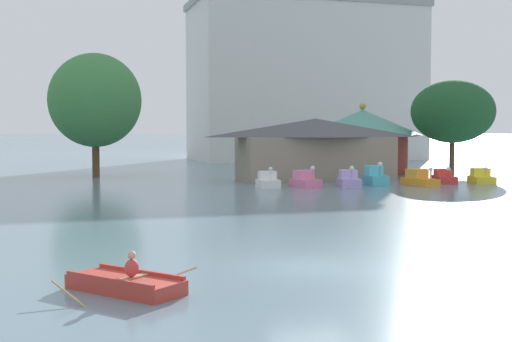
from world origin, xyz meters
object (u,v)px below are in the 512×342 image
(pedal_boat_lavender, at_px, (349,180))
(green_roof_pavilion, at_px, (362,137))
(pedal_boat_orange, at_px, (419,179))
(pedal_boat_cyan, at_px, (375,177))
(pedal_boat_yellow, at_px, (481,177))
(shoreline_tree_right, at_px, (453,112))
(pedal_boat_white, at_px, (268,181))
(boathouse, at_px, (316,148))
(rowboat_with_rower, at_px, (126,283))
(background_building_block, at_px, (305,81))
(pedal_boat_pink, at_px, (305,181))
(shoreline_tree_mid, at_px, (95,100))
(pedal_boat_red, at_px, (444,178))

(pedal_boat_lavender, relative_size, green_roof_pavilion, 0.26)
(pedal_boat_orange, bearing_deg, pedal_boat_lavender, -106.38)
(pedal_boat_cyan, distance_m, pedal_boat_orange, 3.44)
(pedal_boat_yellow, xyz_separation_m, shoreline_tree_right, (3.87, 10.10, 5.71))
(pedal_boat_white, height_order, boathouse, boathouse)
(rowboat_with_rower, distance_m, shoreline_tree_right, 53.41)
(pedal_boat_yellow, xyz_separation_m, boathouse, (-11.64, 7.43, 2.34))
(pedal_boat_yellow, bearing_deg, background_building_block, -164.23)
(rowboat_with_rower, xyz_separation_m, pedal_boat_yellow, (31.93, 29.07, 0.25))
(pedal_boat_orange, relative_size, pedal_boat_yellow, 0.99)
(shoreline_tree_right, relative_size, background_building_block, 0.27)
(pedal_boat_yellow, bearing_deg, green_roof_pavilion, -149.32)
(pedal_boat_white, bearing_deg, pedal_boat_orange, 87.85)
(rowboat_with_rower, bearing_deg, pedal_boat_lavender, -73.89)
(rowboat_with_rower, relative_size, green_roof_pavilion, 0.32)
(pedal_boat_white, distance_m, pedal_boat_cyan, 8.85)
(pedal_boat_white, relative_size, pedal_boat_pink, 0.95)
(pedal_boat_orange, bearing_deg, shoreline_tree_right, 125.77)
(pedal_boat_cyan, bearing_deg, rowboat_with_rower, -32.35)
(pedal_boat_pink, distance_m, shoreline_tree_mid, 22.93)
(boathouse, distance_m, background_building_block, 43.60)
(pedal_boat_red, relative_size, shoreline_tree_mid, 0.26)
(rowboat_with_rower, xyz_separation_m, shoreline_tree_right, (35.81, 39.17, 5.96))
(pedal_boat_pink, height_order, background_building_block, background_building_block)
(background_building_block, bearing_deg, pedal_boat_red, -97.20)
(pedal_boat_red, bearing_deg, green_roof_pavilion, -163.70)
(pedal_boat_cyan, bearing_deg, boathouse, -155.34)
(pedal_boat_red, bearing_deg, pedal_boat_pink, -72.36)
(rowboat_with_rower, bearing_deg, shoreline_tree_mid, -41.90)
(pedal_boat_pink, relative_size, pedal_boat_orange, 0.79)
(pedal_boat_red, distance_m, boathouse, 11.13)
(boathouse, bearing_deg, pedal_boat_white, -135.67)
(pedal_boat_lavender, distance_m, background_building_block, 51.15)
(pedal_boat_lavender, xyz_separation_m, pedal_boat_cyan, (2.69, 0.92, 0.10))
(pedal_boat_white, height_order, background_building_block, background_building_block)
(pedal_boat_cyan, bearing_deg, green_roof_pavilion, 162.34)
(pedal_boat_pink, bearing_deg, pedal_boat_lavender, 67.76)
(shoreline_tree_mid, bearing_deg, pedal_boat_cyan, -38.02)
(pedal_boat_cyan, height_order, background_building_block, background_building_block)
(pedal_boat_cyan, height_order, shoreline_tree_mid, shoreline_tree_mid)
(green_roof_pavilion, bearing_deg, pedal_boat_cyan, -112.48)
(pedal_boat_red, bearing_deg, shoreline_tree_mid, -105.25)
(boathouse, relative_size, background_building_block, 0.42)
(pedal_boat_yellow, relative_size, boathouse, 0.23)
(shoreline_tree_right, bearing_deg, rowboat_with_rower, -132.43)
(pedal_boat_red, relative_size, background_building_block, 0.09)
(green_roof_pavilion, bearing_deg, rowboat_with_rower, -122.79)
(boathouse, xyz_separation_m, shoreline_tree_mid, (-18.20, 9.49, 4.32))
(pedal_boat_yellow, relative_size, green_roof_pavilion, 0.27)
(rowboat_with_rower, height_order, shoreline_tree_right, shoreline_tree_right)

